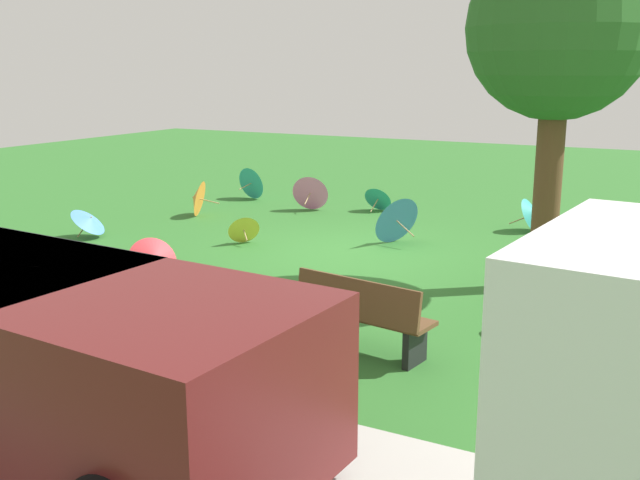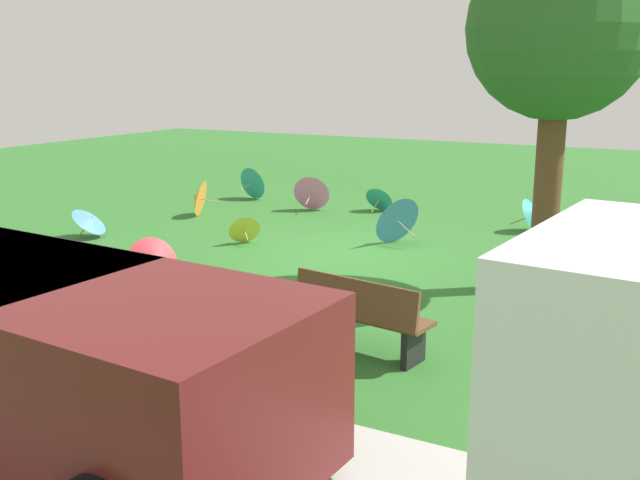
% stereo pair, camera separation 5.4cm
% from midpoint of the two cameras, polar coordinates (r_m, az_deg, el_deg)
% --- Properties ---
extents(ground, '(40.00, 40.00, 0.00)m').
position_cam_midpoint_polar(ground, '(12.75, 2.60, -1.08)').
color(ground, '#2D6B28').
extents(van_dark, '(4.72, 2.40, 1.53)m').
position_cam_midpoint_polar(van_dark, '(6.55, -21.01, -7.68)').
color(van_dark, '#591919').
rests_on(van_dark, ground).
extents(park_bench, '(1.66, 0.73, 0.90)m').
position_cam_midpoint_polar(park_bench, '(8.24, 3.13, -5.80)').
color(park_bench, brown).
rests_on(park_bench, ground).
extents(shade_tree, '(2.52, 2.52, 4.95)m').
position_cam_midpoint_polar(shade_tree, '(10.84, 17.95, 15.15)').
color(shade_tree, brown).
rests_on(shade_tree, ground).
extents(parasol_yellow_0, '(0.68, 0.68, 0.58)m').
position_cam_midpoint_polar(parasol_yellow_0, '(13.51, -6.11, 0.93)').
color(parasol_yellow_0, tan).
rests_on(parasol_yellow_0, ground).
extents(parasol_orange_0, '(0.76, 0.84, 0.79)m').
position_cam_midpoint_polar(parasol_orange_0, '(16.15, -9.69, 3.24)').
color(parasol_orange_0, tan).
rests_on(parasol_orange_0, ground).
extents(parasol_blue_0, '(0.94, 1.06, 0.93)m').
position_cam_midpoint_polar(parasol_blue_0, '(13.47, 5.70, 1.67)').
color(parasol_blue_0, tan).
rests_on(parasol_blue_0, ground).
extents(parasol_teal_1, '(0.85, 0.72, 0.81)m').
position_cam_midpoint_polar(parasol_teal_1, '(18.15, -5.31, 4.49)').
color(parasol_teal_1, tan).
rests_on(parasol_teal_1, ground).
extents(parasol_teal_2, '(0.66, 0.64, 0.60)m').
position_cam_midpoint_polar(parasol_teal_2, '(16.58, 4.50, 3.30)').
color(parasol_teal_2, tan).
rests_on(parasol_teal_2, ground).
extents(parasol_red_1, '(0.81, 0.90, 0.72)m').
position_cam_midpoint_polar(parasol_red_1, '(11.20, -12.95, -1.52)').
color(parasol_red_1, tan).
rests_on(parasol_red_1, ground).
extents(parasol_blue_1, '(0.80, 0.85, 0.62)m').
position_cam_midpoint_polar(parasol_blue_1, '(14.53, -17.61, 1.51)').
color(parasol_blue_1, tan).
rests_on(parasol_blue_1, ground).
extents(parasol_pink_2, '(0.90, 0.84, 0.83)m').
position_cam_midpoint_polar(parasol_pink_2, '(16.62, -0.80, 3.77)').
color(parasol_pink_2, tan).
rests_on(parasol_pink_2, ground).
extents(parasol_pink_3, '(0.83, 0.82, 0.64)m').
position_cam_midpoint_polar(parasol_pink_3, '(9.04, 16.11, -4.68)').
color(parasol_pink_3, tan).
rests_on(parasol_pink_3, ground).
extents(parasol_teal_5, '(0.75, 0.75, 0.70)m').
position_cam_midpoint_polar(parasol_teal_5, '(14.98, 16.21, 1.94)').
color(parasol_teal_5, tan).
rests_on(parasol_teal_5, ground).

